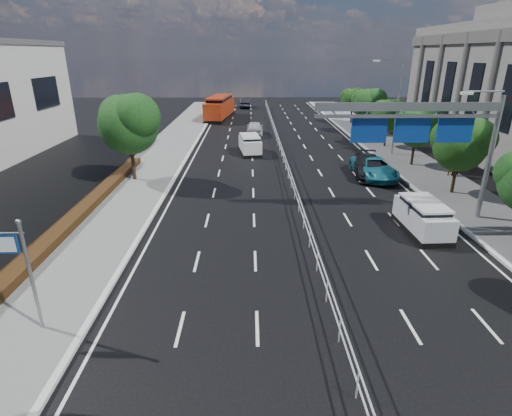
{
  "coord_description": "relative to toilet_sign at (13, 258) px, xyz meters",
  "views": [
    {
      "loc": [
        -3.03,
        -11.9,
        9.32
      ],
      "look_at": [
        -2.75,
        5.83,
        2.4
      ],
      "focal_mm": 28.0,
      "sensor_mm": 36.0,
      "label": 1
    }
  ],
  "objects": [
    {
      "name": "ground",
      "position": [
        10.95,
        0.0,
        -2.94
      ],
      "size": [
        160.0,
        160.0,
        0.0
      ],
      "primitive_type": "plane",
      "color": "black",
      "rests_on": "ground"
    },
    {
      "name": "sidewalk_near",
      "position": [
        -0.55,
        0.0,
        -2.87
      ],
      "size": [
        5.0,
        140.0,
        0.14
      ],
      "primitive_type": "cube",
      "color": "slate",
      "rests_on": "ground"
    },
    {
      "name": "kerb_near",
      "position": [
        1.95,
        0.0,
        -2.87
      ],
      "size": [
        0.25,
        140.0,
        0.15
      ],
      "primitive_type": "cube",
      "color": "silver",
      "rests_on": "ground"
    },
    {
      "name": "median_fence",
      "position": [
        10.95,
        22.5,
        -2.42
      ],
      "size": [
        0.05,
        85.0,
        1.02
      ],
      "color": "silver",
      "rests_on": "ground"
    },
    {
      "name": "hedge_near",
      "position": [
        -2.35,
        5.0,
        -2.58
      ],
      "size": [
        1.0,
        36.0,
        0.44
      ],
      "primitive_type": "cube",
      "color": "black",
      "rests_on": "sidewalk_near"
    },
    {
      "name": "toilet_sign",
      "position": [
        0.0,
        0.0,
        0.0
      ],
      "size": [
        1.62,
        0.18,
        4.34
      ],
      "color": "gray",
      "rests_on": "ground"
    },
    {
      "name": "overhead_gantry",
      "position": [
        17.69,
        10.05,
        2.66
      ],
      "size": [
        10.24,
        0.38,
        7.45
      ],
      "color": "gray",
      "rests_on": "ground"
    },
    {
      "name": "streetlight_far",
      "position": [
        21.46,
        26.0,
        2.27
      ],
      "size": [
        2.78,
        2.4,
        9.0
      ],
      "color": "gray",
      "rests_on": "ground"
    },
    {
      "name": "near_tree_back",
      "position": [
        -0.99,
        17.97,
        1.67
      ],
      "size": [
        4.84,
        4.51,
        6.69
      ],
      "color": "black",
      "rests_on": "ground"
    },
    {
      "name": "far_tree_d",
      "position": [
        22.2,
        14.48,
        0.74
      ],
      "size": [
        3.85,
        3.59,
        5.34
      ],
      "color": "black",
      "rests_on": "ground"
    },
    {
      "name": "far_tree_e",
      "position": [
        22.2,
        21.98,
        0.61
      ],
      "size": [
        3.63,
        3.38,
        5.13
      ],
      "color": "black",
      "rests_on": "ground"
    },
    {
      "name": "far_tree_f",
      "position": [
        22.2,
        29.48,
        0.55
      ],
      "size": [
        3.52,
        3.28,
        5.02
      ],
      "color": "black",
      "rests_on": "ground"
    },
    {
      "name": "far_tree_g",
      "position": [
        22.2,
        36.98,
        0.81
      ],
      "size": [
        3.96,
        3.69,
        5.45
      ],
      "color": "black",
      "rests_on": "ground"
    },
    {
      "name": "far_tree_h",
      "position": [
        22.2,
        44.48,
        0.48
      ],
      "size": [
        3.41,
        3.18,
        4.91
      ],
      "color": "black",
      "rests_on": "ground"
    },
    {
      "name": "white_minivan",
      "position": [
        7.94,
        26.89,
        -2.05
      ],
      "size": [
        2.36,
        4.39,
        1.82
      ],
      "rotation": [
        0.0,
        0.0,
        0.14
      ],
      "color": "black",
      "rests_on": "ground"
    },
    {
      "name": "red_bus",
      "position": [
        3.45,
        49.33,
        -1.21
      ],
      "size": [
        4.08,
        11.36,
        3.32
      ],
      "rotation": [
        0.0,
        0.0,
        -0.13
      ],
      "color": "black",
      "rests_on": "ground"
    },
    {
      "name": "near_car_silver",
      "position": [
        8.55,
        36.57,
        -2.13
      ],
      "size": [
        2.04,
        4.85,
        1.64
      ],
      "primitive_type": "imported",
      "rotation": [
        0.0,
        0.0,
        3.12
      ],
      "color": "silver",
      "rests_on": "ground"
    },
    {
      "name": "near_car_dark",
      "position": [
        7.11,
        62.35,
        -2.1
      ],
      "size": [
        1.8,
        5.14,
        1.69
      ],
      "primitive_type": "imported",
      "rotation": [
        0.0,
        0.0,
        3.14
      ],
      "color": "black",
      "rests_on": "ground"
    },
    {
      "name": "silver_minivan",
      "position": [
        17.45,
        8.25,
        -2.08
      ],
      "size": [
        1.95,
        4.31,
        1.77
      ],
      "rotation": [
        0.0,
        0.0,
        0.03
      ],
      "color": "black",
      "rests_on": "ground"
    },
    {
      "name": "parked_car_teal",
      "position": [
        17.79,
        18.6,
        -2.15
      ],
      "size": [
        2.84,
        5.78,
        1.58
      ],
      "primitive_type": "imported",
      "rotation": [
        0.0,
        0.0,
        0.04
      ],
      "color": "#1B6A7B",
      "rests_on": "ground"
    },
    {
      "name": "parked_car_dark",
      "position": [
        17.45,
        19.0,
        -2.14
      ],
      "size": [
        2.89,
        5.78,
        1.61
      ],
      "primitive_type": "imported",
      "rotation": [
        0.0,
        0.0,
        -0.12
      ],
      "color": "black",
      "rests_on": "ground"
    },
    {
      "name": "pedestrian_a",
      "position": [
        23.96,
        18.6,
        -1.92
      ],
      "size": [
        0.66,
        0.44,
        1.77
      ],
      "primitive_type": "imported",
      "rotation": [
        0.0,
        0.0,
        3.12
      ],
      "color": "gray",
      "rests_on": "sidewalk_far"
    },
    {
      "name": "pedestrian_b",
      "position": [
        24.35,
        18.88,
        -1.96
      ],
      "size": [
        0.84,
        0.66,
        1.69
      ],
      "primitive_type": "imported",
      "rotation": [
        0.0,
        0.0,
        3.17
      ],
      "color": "gray",
      "rests_on": "sidewalk_far"
    }
  ]
}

